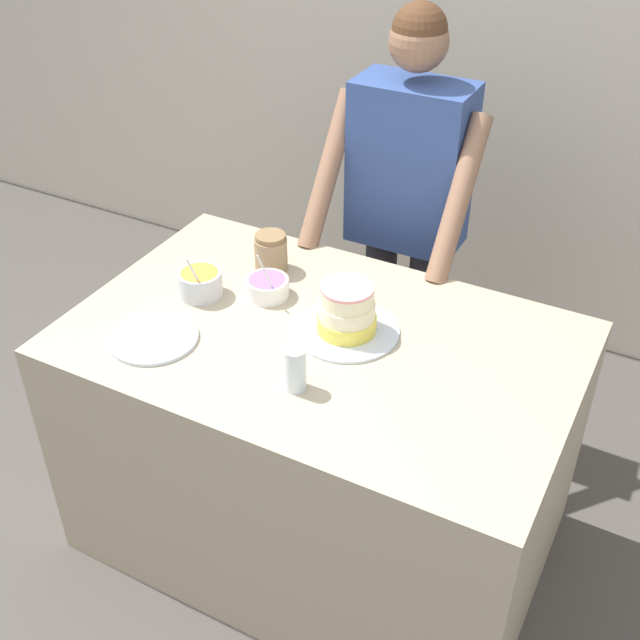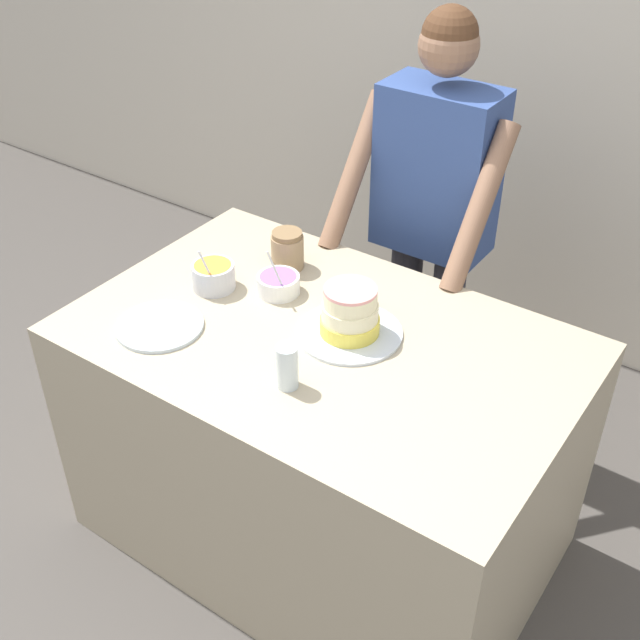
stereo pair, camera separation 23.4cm
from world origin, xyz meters
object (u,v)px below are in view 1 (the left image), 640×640
cake (347,313)px  drinking_glass (295,369)px  frosting_bowl_purple (267,286)px  frosting_bowl_orange (200,283)px  ceramic_plate (153,338)px  person_baker (407,193)px  stoneware_jar (271,252)px

cake → drinking_glass: 0.31m
cake → frosting_bowl_purple: 0.33m
drinking_glass → frosting_bowl_purple: bearing=130.5°
frosting_bowl_orange → ceramic_plate: 0.27m
frosting_bowl_orange → cake: bearing=4.3°
person_baker → frosting_bowl_orange: person_baker is taller
person_baker → ceramic_plate: size_ratio=6.21×
person_baker → frosting_bowl_purple: size_ratio=9.13×
cake → frosting_bowl_orange: same height
person_baker → stoneware_jar: (-0.28, -0.52, -0.06)m
frosting_bowl_purple → person_baker: bearing=73.1°
drinking_glass → ceramic_plate: drinking_glass is taller
cake → frosting_bowl_orange: (-0.51, -0.04, -0.02)m
cake → stoneware_jar: 0.44m
frosting_bowl_orange → stoneware_jar: bearing=63.9°
person_baker → frosting_bowl_orange: 0.87m
ceramic_plate → stoneware_jar: 0.53m
person_baker → cake: size_ratio=5.19×
cake → frosting_bowl_purple: (-0.32, 0.06, -0.03)m
cake → stoneware_jar: bearing=152.1°
person_baker → frosting_bowl_purple: bearing=-106.9°
cake → frosting_bowl_orange: size_ratio=1.96×
ceramic_plate → cake: bearing=31.8°
drinking_glass → stoneware_jar: size_ratio=1.00×
cake → stoneware_jar: cake is taller
ceramic_plate → frosting_bowl_purple: bearing=63.8°
cake → ceramic_plate: (-0.50, -0.31, -0.06)m
frosting_bowl_orange → stoneware_jar: size_ratio=1.23×
person_baker → cake: (0.11, -0.73, -0.05)m
frosting_bowl_orange → frosting_bowl_purple: size_ratio=0.90×
frosting_bowl_orange → frosting_bowl_purple: (0.19, 0.10, -0.01)m
person_baker → frosting_bowl_orange: (-0.40, -0.77, -0.08)m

